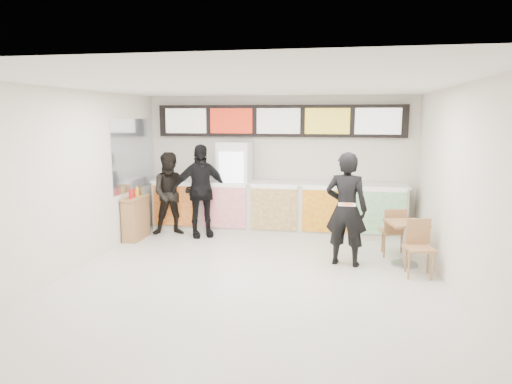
% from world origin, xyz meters
% --- Properties ---
extents(floor, '(7.00, 7.00, 0.00)m').
position_xyz_m(floor, '(0.00, 0.00, 0.00)').
color(floor, beige).
rests_on(floor, ground).
extents(ceiling, '(7.00, 7.00, 0.00)m').
position_xyz_m(ceiling, '(0.00, 0.00, 3.00)').
color(ceiling, white).
rests_on(ceiling, wall_back).
extents(wall_back, '(6.00, 0.00, 6.00)m').
position_xyz_m(wall_back, '(0.00, 3.50, 1.50)').
color(wall_back, silver).
rests_on(wall_back, floor).
extents(wall_left, '(0.00, 7.00, 7.00)m').
position_xyz_m(wall_left, '(-3.00, 0.00, 1.50)').
color(wall_left, silver).
rests_on(wall_left, floor).
extents(wall_right, '(0.00, 7.00, 7.00)m').
position_xyz_m(wall_right, '(3.00, 0.00, 1.50)').
color(wall_right, silver).
rests_on(wall_right, floor).
extents(service_counter, '(5.56, 0.77, 1.14)m').
position_xyz_m(service_counter, '(0.00, 3.09, 0.57)').
color(service_counter, silver).
rests_on(service_counter, floor).
extents(menu_board, '(5.50, 0.14, 0.70)m').
position_xyz_m(menu_board, '(0.00, 3.41, 2.45)').
color(menu_board, black).
rests_on(menu_board, wall_back).
extents(drinks_fridge, '(0.70, 0.67, 2.00)m').
position_xyz_m(drinks_fridge, '(-0.93, 3.11, 1.00)').
color(drinks_fridge, white).
rests_on(drinks_fridge, floor).
extents(mirror_panel, '(0.01, 2.00, 1.50)m').
position_xyz_m(mirror_panel, '(-2.99, 2.45, 1.75)').
color(mirror_panel, '#B2B7BF').
rests_on(mirror_panel, wall_left).
extents(customer_main, '(0.80, 0.61, 1.97)m').
position_xyz_m(customer_main, '(1.48, 1.12, 0.98)').
color(customer_main, black).
rests_on(customer_main, floor).
extents(customer_left, '(1.05, 0.93, 1.79)m').
position_xyz_m(customer_left, '(-2.21, 2.55, 0.90)').
color(customer_left, black).
rests_on(customer_left, floor).
extents(customer_mid, '(1.25, 0.98, 1.98)m').
position_xyz_m(customer_mid, '(-1.55, 2.51, 0.99)').
color(customer_mid, black).
rests_on(customer_mid, floor).
extents(pizza_slice, '(0.36, 0.36, 0.02)m').
position_xyz_m(pizza_slice, '(1.48, 0.67, 1.16)').
color(pizza_slice, beige).
rests_on(pizza_slice, customer_main).
extents(cafe_table, '(0.80, 1.61, 0.91)m').
position_xyz_m(cafe_table, '(2.50, 1.27, 0.53)').
color(cafe_table, '#A06F49').
rests_on(cafe_table, floor).
extents(condiment_ledge, '(0.32, 0.80, 1.07)m').
position_xyz_m(condiment_ledge, '(-2.82, 2.05, 0.46)').
color(condiment_ledge, '#A06F49').
rests_on(condiment_ledge, floor).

